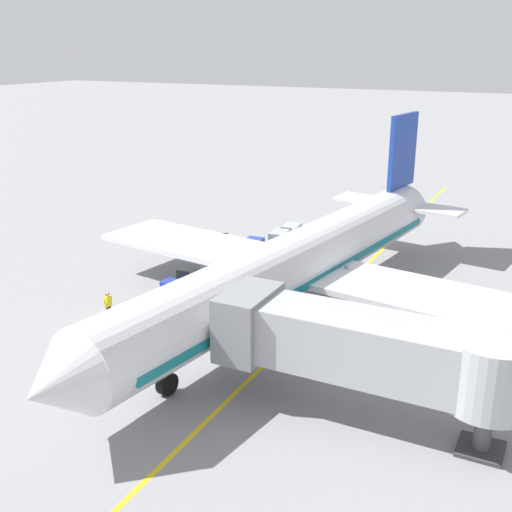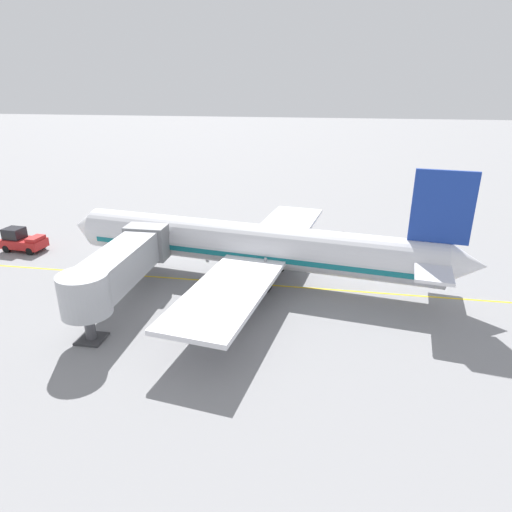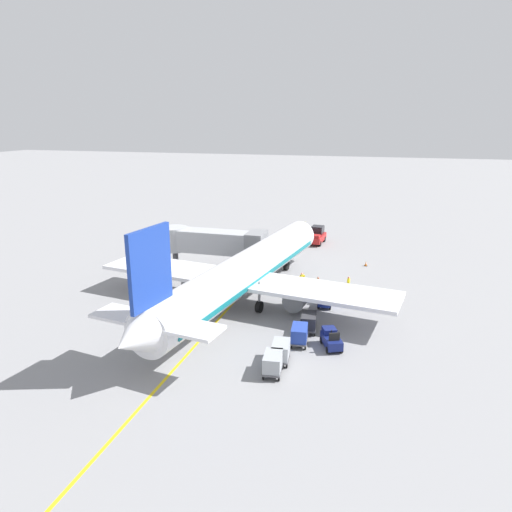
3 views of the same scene
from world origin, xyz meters
name	(u,v)px [view 1 (image 1 of 3)]	position (x,y,z in m)	size (l,w,h in m)	color
ground_plane	(317,314)	(0.00, 0.00, 0.00)	(400.00, 400.00, 0.00)	gray
gate_lead_in_line	(317,314)	(0.00, 0.00, 0.00)	(0.24, 80.00, 0.01)	gold
parked_airliner	(298,263)	(1.09, 0.43, 3.19)	(30.44, 37.30, 10.63)	silver
jet_bridge	(365,347)	(-5.88, 9.70, 3.45)	(13.12, 3.50, 4.98)	#A8AAAF
baggage_tug_lead	(222,247)	(10.56, -6.93, 0.71)	(2.10, 2.77, 1.62)	navy
baggage_tug_trailing	(176,288)	(8.88, 1.80, 0.71)	(1.37, 2.54, 1.62)	#1E339E
baggage_cart_front	(232,258)	(8.32, -4.50, 0.95)	(1.54, 2.96, 1.58)	#4C4C51
baggage_cart_second_in_train	(252,248)	(8.02, -7.13, 0.95)	(1.54, 2.96, 1.58)	#4C4C51
baggage_cart_third_in_train	(280,239)	(7.22, -10.30, 0.95)	(1.54, 2.96, 1.58)	#4C4C51
baggage_cart_tail_end	(291,233)	(7.08, -12.21, 0.95)	(1.54, 2.96, 1.58)	#4C4C51
ground_crew_wing_walker	(180,319)	(5.74, 6.19, 0.95)	(0.63, 0.51, 1.69)	#232328
ground_crew_loader	(108,304)	(10.67, 6.28, 0.95)	(0.27, 0.73, 1.69)	#232328
ground_crew_marshaller	(162,307)	(7.60, 5.23, 0.95)	(0.47, 0.65, 1.69)	#232328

